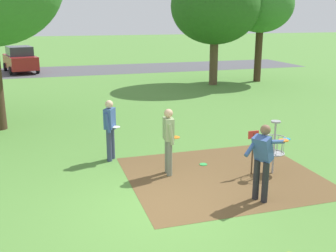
{
  "coord_description": "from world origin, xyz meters",
  "views": [
    {
      "loc": [
        -2.12,
        -7.43,
        3.91
      ],
      "look_at": [
        1.0,
        2.75,
        1.0
      ],
      "focal_mm": 43.07,
      "sensor_mm": 36.0,
      "label": 1
    }
  ],
  "objects": [
    {
      "name": "ground_plane",
      "position": [
        0.0,
        0.0,
        0.0
      ],
      "size": [
        160.0,
        160.0,
        0.0
      ],
      "primitive_type": "plane",
      "color": "#518438"
    },
    {
      "name": "dirt_tee_pad",
      "position": [
        2.0,
        1.25,
        0.0
      ],
      "size": [
        4.71,
        4.13,
        0.01
      ],
      "primitive_type": "cube",
      "color": "brown",
      "rests_on": "ground"
    },
    {
      "name": "disc_golf_basket",
      "position": [
        3.24,
        1.07,
        0.75
      ],
      "size": [
        0.98,
        0.58,
        1.39
      ],
      "color": "#9E9EA3",
      "rests_on": "ground"
    },
    {
      "name": "player_foreground_watching",
      "position": [
        2.19,
        -0.27,
        0.99
      ],
      "size": [
        1.16,
        0.5,
        1.71
      ],
      "color": "#232328",
      "rests_on": "ground"
    },
    {
      "name": "player_throwing",
      "position": [
        -0.51,
        3.27,
        0.97
      ],
      "size": [
        0.45,
        0.48,
        1.71
      ],
      "color": "#384260",
      "rests_on": "ground"
    },
    {
      "name": "player_waiting_left",
      "position": [
        0.72,
        1.78,
        0.97
      ],
      "size": [
        0.41,
        0.48,
        1.71
      ],
      "color": "slate",
      "rests_on": "ground"
    },
    {
      "name": "frisbee_near_basket",
      "position": [
        1.82,
        2.13,
        0.01
      ],
      "size": [
        0.21,
        0.21,
        0.02
      ],
      "primitive_type": "cylinder",
      "color": "green",
      "rests_on": "ground"
    },
    {
      "name": "frisbee_mid_grass",
      "position": [
        5.32,
        3.53,
        0.01
      ],
      "size": [
        0.25,
        0.25,
        0.02
      ],
      "primitive_type": "cylinder",
      "color": "#1E93DB",
      "rests_on": "ground"
    },
    {
      "name": "tree_near_left",
      "position": [
        7.37,
        14.42,
        4.46
      ],
      "size": [
        5.04,
        5.04,
        6.62
      ],
      "color": "brown",
      "rests_on": "ground"
    },
    {
      "name": "tree_mid_right",
      "position": [
        10.47,
        14.78,
        4.55
      ],
      "size": [
        3.85,
        3.85,
        6.22
      ],
      "color": "#422D1E",
      "rests_on": "ground"
    },
    {
      "name": "parking_lot_strip",
      "position": [
        0.0,
        23.32,
        0.0
      ],
      "size": [
        36.0,
        6.0,
        0.01
      ],
      "primitive_type": "cube",
      "color": "#4C4C51",
      "rests_on": "ground"
    },
    {
      "name": "parked_car_leftmost",
      "position": [
        -3.75,
        23.52,
        0.92
      ],
      "size": [
        2.64,
        4.48,
        1.84
      ],
      "color": "maroon",
      "rests_on": "ground"
    }
  ]
}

